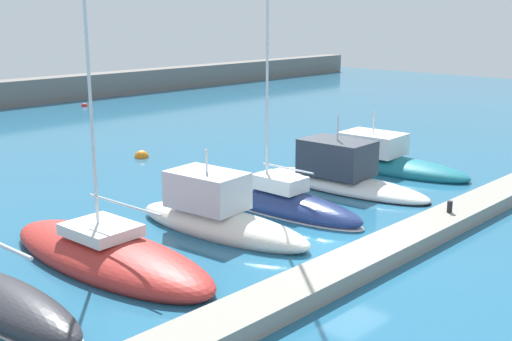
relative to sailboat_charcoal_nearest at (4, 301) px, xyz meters
name	(u,v)px	position (x,y,z in m)	size (l,w,h in m)	color
ground_plane	(345,250)	(10.12, -3.98, -0.30)	(120.00, 120.00, 0.00)	#236084
dock_pier	(379,253)	(10.12, -5.31, -0.02)	(27.43, 1.56, 0.55)	gray
sailboat_charcoal_nearest	(4,301)	(0.00, 0.00, 0.00)	(2.19, 6.92, 10.59)	#2D2D33
sailboat_red_second	(107,254)	(3.86, 0.85, 0.04)	(3.55, 9.39, 20.46)	#B72D28
motorboat_ivory_third	(217,215)	(8.47, 0.63, 0.32)	(3.00, 7.88, 3.38)	silver
sailboat_navy_fourth	(276,201)	(12.07, 0.92, 0.04)	(2.36, 8.54, 14.53)	navy
motorboat_white_fifth	(341,175)	(16.58, 0.96, 0.28)	(3.02, 8.73, 3.69)	white
motorboat_teal_sixth	(385,161)	(20.99, 1.44, 0.14)	(3.23, 8.79, 3.31)	#19707F
mooring_buoy_red	(84,106)	(22.65, 32.28, -0.30)	(0.56, 0.56, 0.56)	red
mooring_buoy_orange	(142,157)	(14.04, 12.70, -0.30)	(0.81, 0.81, 0.81)	orange
dock_bollard	(450,207)	(14.88, -5.31, 0.47)	(0.20, 0.20, 0.44)	black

